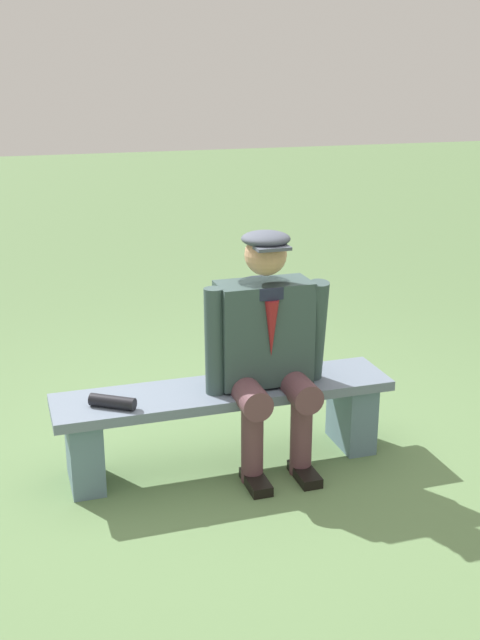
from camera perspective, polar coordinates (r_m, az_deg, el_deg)
ground_plane at (r=4.13m, az=-1.11°, el=-10.36°), size 30.00×30.00×0.00m
bench at (r=4.00m, az=-1.13°, el=-6.77°), size 1.72×0.38×0.42m
seated_man at (r=3.87m, az=1.97°, el=-1.75°), size 0.64×0.52×1.21m
rolled_magazine at (r=3.76m, az=-9.29°, el=-5.90°), size 0.22×0.18×0.06m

